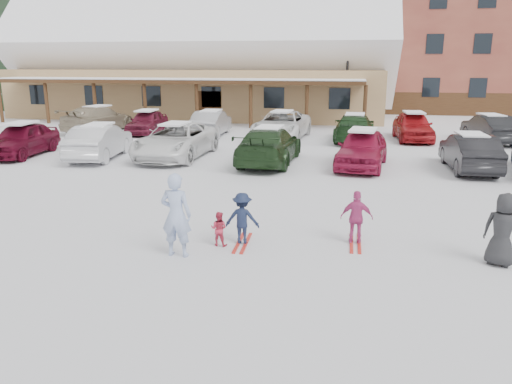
% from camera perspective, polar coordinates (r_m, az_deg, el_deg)
% --- Properties ---
extents(ground, '(160.00, 160.00, 0.00)m').
position_cam_1_polar(ground, '(12.10, -2.25, -5.71)').
color(ground, white).
rests_on(ground, ground).
extents(day_lodge, '(29.12, 12.50, 10.38)m').
position_cam_1_polar(day_lodge, '(40.67, -6.40, 14.27)').
color(day_lodge, tan).
rests_on(day_lodge, ground).
extents(alpine_hotel, '(31.48, 14.01, 21.48)m').
position_cam_1_polar(alpine_hotel, '(50.65, 24.97, 18.45)').
color(alpine_hotel, brown).
rests_on(alpine_hotel, ground).
extents(lamp_post, '(0.50, 0.25, 5.65)m').
position_cam_1_polar(lamp_post, '(35.61, 10.36, 12.91)').
color(lamp_post, black).
rests_on(lamp_post, ground).
extents(conifer_0, '(4.40, 4.40, 10.20)m').
position_cam_1_polar(conifer_0, '(49.99, -25.48, 15.06)').
color(conifer_0, black).
rests_on(conifer_0, ground).
extents(conifer_2, '(5.28, 5.28, 12.24)m').
position_cam_1_polar(conifer_2, '(62.26, -22.19, 16.11)').
color(conifer_2, black).
rests_on(conifer_2, ground).
extents(conifer_3, '(3.96, 3.96, 9.18)m').
position_cam_1_polar(conifer_3, '(55.18, 14.36, 15.24)').
color(conifer_3, black).
rests_on(conifer_3, ground).
extents(adult_skier, '(0.70, 0.47, 1.90)m').
position_cam_1_polar(adult_skier, '(11.10, -9.11, -2.62)').
color(adult_skier, '#A1B4DE').
rests_on(adult_skier, ground).
extents(toddler_red, '(0.43, 0.35, 0.83)m').
position_cam_1_polar(toddler_red, '(11.77, -4.26, -4.20)').
color(toddler_red, '#C42E48').
rests_on(toddler_red, ground).
extents(child_navy, '(0.82, 0.49, 1.25)m').
position_cam_1_polar(child_navy, '(11.79, -1.58, -3.04)').
color(child_navy, '#161F3A').
rests_on(child_navy, ground).
extents(skis_child_navy, '(0.25, 1.41, 0.03)m').
position_cam_1_polar(skis_child_navy, '(11.99, -1.56, -5.82)').
color(skis_child_navy, red).
rests_on(skis_child_navy, ground).
extents(child_magenta, '(0.76, 0.32, 1.29)m').
position_cam_1_polar(child_magenta, '(12.02, 11.43, -2.88)').
color(child_magenta, '#BC397A').
rests_on(child_magenta, ground).
extents(skis_child_magenta, '(0.20, 1.40, 0.03)m').
position_cam_1_polar(skis_child_magenta, '(12.22, 11.28, -5.71)').
color(skis_child_magenta, red).
rests_on(skis_child_magenta, ground).
extents(bystander_dark, '(0.92, 0.80, 1.59)m').
position_cam_1_polar(bystander_dark, '(11.72, 26.36, -3.88)').
color(bystander_dark, '#262729').
rests_on(bystander_dark, ground).
extents(parked_car_0, '(2.09, 4.54, 1.51)m').
position_cam_1_polar(parked_car_0, '(25.28, -25.18, 5.46)').
color(parked_car_0, '#59091E').
rests_on(parked_car_0, ground).
extents(parked_car_1, '(2.16, 4.78, 1.52)m').
position_cam_1_polar(parked_car_1, '(23.30, -17.47, 5.52)').
color(parked_car_1, silver).
rests_on(parked_car_1, ground).
extents(parked_car_2, '(2.80, 5.67, 1.55)m').
position_cam_1_polar(parked_car_2, '(22.69, -9.13, 5.81)').
color(parked_car_2, white).
rests_on(parked_car_2, ground).
extents(parked_car_3, '(2.42, 5.41, 1.54)m').
position_cam_1_polar(parked_car_3, '(21.15, 1.52, 5.34)').
color(parked_car_3, '#20391C').
rests_on(parked_car_3, ground).
extents(parked_car_4, '(2.44, 4.74, 1.54)m').
position_cam_1_polar(parked_car_4, '(20.85, 12.03, 4.89)').
color(parked_car_4, '#9E193E').
rests_on(parked_car_4, ground).
extents(parked_car_5, '(1.62, 4.44, 1.45)m').
position_cam_1_polar(parked_car_5, '(21.49, 23.22, 4.18)').
color(parked_car_5, black).
rests_on(parked_car_5, ground).
extents(parked_car_7, '(3.06, 5.67, 1.56)m').
position_cam_1_polar(parked_car_7, '(32.46, -17.58, 7.98)').
color(parked_car_7, tan).
rests_on(parked_car_7, ground).
extents(parked_car_8, '(1.83, 4.16, 1.39)m').
position_cam_1_polar(parked_car_8, '(30.75, -12.33, 7.83)').
color(parked_car_8, maroon).
rests_on(parked_car_8, ground).
extents(parked_car_9, '(1.65, 4.46, 1.46)m').
position_cam_1_polar(parked_car_9, '(29.34, -5.14, 7.85)').
color(parked_car_9, '#9A9A9E').
rests_on(parked_car_9, ground).
extents(parked_car_10, '(3.03, 5.78, 1.55)m').
position_cam_1_polar(parked_car_10, '(27.92, 2.95, 7.64)').
color(parked_car_10, white).
rests_on(parked_car_10, ground).
extents(parked_car_11, '(2.32, 5.13, 1.46)m').
position_cam_1_polar(parked_car_11, '(27.73, 11.18, 7.23)').
color(parked_car_11, '#1E3F1D').
rests_on(parked_car_11, ground).
extents(parked_car_12, '(2.03, 4.60, 1.54)m').
position_cam_1_polar(parked_car_12, '(28.78, 17.50, 7.18)').
color(parked_car_12, '#AD181D').
rests_on(parked_car_12, ground).
extents(parked_car_13, '(2.18, 4.65, 1.47)m').
position_cam_1_polar(parked_car_13, '(29.52, 25.15, 6.58)').
color(parked_car_13, black).
rests_on(parked_car_13, ground).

